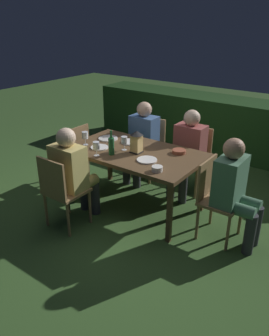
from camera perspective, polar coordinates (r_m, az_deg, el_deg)
ground_plane at (r=4.32m, az=-0.00°, el=-6.33°), size 16.00×16.00×0.00m
dining_table at (r=4.02m, az=-0.00°, el=2.17°), size 1.62×0.94×0.75m
chair_head_near at (r=4.75m, az=-10.39°, el=2.69°), size 0.40×0.42×0.87m
chair_side_right_a at (r=4.94m, az=2.47°, el=3.96°), size 0.42×0.40×0.87m
person_in_blue at (r=4.74m, az=1.18°, el=5.02°), size 0.38×0.47×1.15m
chair_side_left_a at (r=3.75m, az=-12.36°, el=-3.56°), size 0.42×0.40×0.87m
person_in_mustard at (r=3.80m, az=-10.41°, el=-0.44°), size 0.38×0.47×1.15m
chair_side_right_b at (r=4.61m, az=10.02°, el=2.05°), size 0.42×0.40×0.87m
person_in_rust at (r=4.39m, az=9.01°, el=3.11°), size 0.38×0.47×1.15m
chair_head_far at (r=3.64m, az=13.62°, el=-4.57°), size 0.40×0.42×0.87m
person_in_green at (r=3.52m, az=16.77°, el=-3.25°), size 0.48×0.38×1.15m
lantern_centerpiece at (r=3.90m, az=0.34°, el=4.69°), size 0.15×0.15×0.27m
green_bottle_on_table at (r=3.86m, az=-3.97°, el=3.82°), size 0.07×0.07×0.29m
wine_glass_a at (r=3.84m, az=-6.54°, el=3.73°), size 0.08×0.08×0.17m
wine_glass_b at (r=3.99m, az=-1.77°, el=4.67°), size 0.08×0.08×0.17m
wine_glass_c at (r=4.20m, az=-8.43°, el=5.44°), size 0.08×0.08×0.17m
plate_a at (r=4.26m, az=-0.64°, el=4.46°), size 0.24×0.24×0.01m
plate_b at (r=3.72m, az=2.13°, el=1.39°), size 0.23×0.23×0.01m
plate_c at (r=4.11m, az=-6.00°, el=3.51°), size 0.22×0.22×0.01m
plate_d at (r=4.41m, az=-4.52°, el=5.04°), size 0.25×0.25×0.01m
bowl_olives at (r=3.95m, az=7.59°, el=2.83°), size 0.16×0.16×0.04m
bowl_bread at (r=3.46m, az=3.88°, el=-0.10°), size 0.11×0.11×0.05m
hedge_backdrop at (r=6.11m, az=13.65°, el=7.22°), size 4.60×0.70×0.95m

